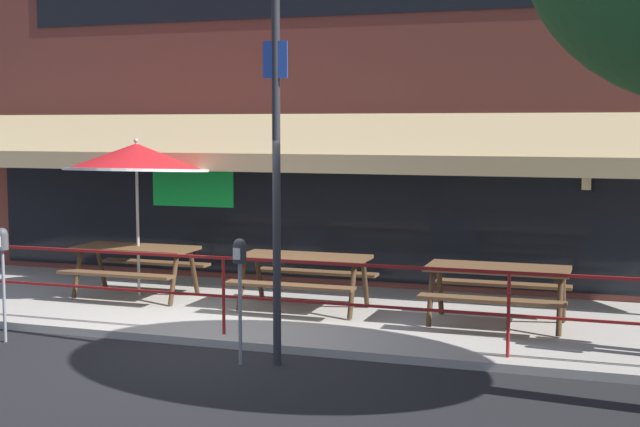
# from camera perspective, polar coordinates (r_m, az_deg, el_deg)

# --- Properties ---
(ground_plane) EXTENTS (120.00, 120.00, 0.00)m
(ground_plane) POSITION_cam_1_polar(r_m,az_deg,el_deg) (10.90, -6.82, -8.53)
(ground_plane) COLOR black
(patio_deck) EXTENTS (15.00, 4.00, 0.10)m
(patio_deck) POSITION_cam_1_polar(r_m,az_deg,el_deg) (12.68, -2.93, -6.25)
(patio_deck) COLOR #ADA89E
(patio_deck) RESTS_ON ground
(restaurant_building) EXTENTS (15.00, 1.60, 7.25)m
(restaurant_building) POSITION_cam_1_polar(r_m,az_deg,el_deg) (14.52, 0.26, 9.37)
(restaurant_building) COLOR brown
(restaurant_building) RESTS_ON ground
(patio_railing) EXTENTS (13.84, 0.04, 0.97)m
(patio_railing) POSITION_cam_1_polar(r_m,az_deg,el_deg) (11.00, -6.20, -4.14)
(patio_railing) COLOR maroon
(patio_railing) RESTS_ON patio_deck
(picnic_table_left) EXTENTS (1.80, 1.42, 0.76)m
(picnic_table_left) POSITION_cam_1_polar(r_m,az_deg,el_deg) (13.57, -11.72, -2.76)
(picnic_table_left) COLOR brown
(picnic_table_left) RESTS_ON patio_deck
(picnic_table_centre) EXTENTS (1.80, 1.42, 0.76)m
(picnic_table_centre) POSITION_cam_1_polar(r_m,az_deg,el_deg) (12.39, -1.06, -3.43)
(picnic_table_centre) COLOR brown
(picnic_table_centre) RESTS_ON patio_deck
(picnic_table_right) EXTENTS (1.80, 1.42, 0.76)m
(picnic_table_right) POSITION_cam_1_polar(r_m,az_deg,el_deg) (11.65, 11.29, -4.13)
(picnic_table_right) COLOR brown
(picnic_table_right) RESTS_ON patio_deck
(patio_umbrella_left) EXTENTS (2.14, 2.14, 2.38)m
(patio_umbrella_left) POSITION_cam_1_polar(r_m,az_deg,el_deg) (13.51, -11.67, 3.49)
(patio_umbrella_left) COLOR #B7B2A8
(patio_umbrella_left) RESTS_ON patio_deck
(parking_meter_near) EXTENTS (0.15, 0.16, 1.42)m
(parking_meter_near) POSITION_cam_1_polar(r_m,az_deg,el_deg) (11.56, -19.67, -2.21)
(parking_meter_near) COLOR gray
(parking_meter_near) RESTS_ON ground
(parking_meter_far) EXTENTS (0.15, 0.16, 1.42)m
(parking_meter_far) POSITION_cam_1_polar(r_m,az_deg,el_deg) (9.90, -5.17, -3.17)
(parking_meter_far) COLOR gray
(parking_meter_far) RESTS_ON ground
(street_sign_pole) EXTENTS (0.28, 0.09, 4.68)m
(street_sign_pole) POSITION_cam_1_polar(r_m,az_deg,el_deg) (9.76, -2.82, 4.10)
(street_sign_pole) COLOR #2D2D33
(street_sign_pole) RESTS_ON ground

